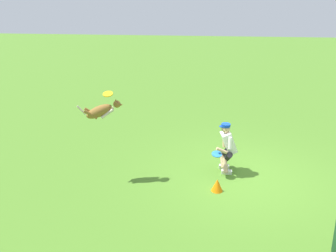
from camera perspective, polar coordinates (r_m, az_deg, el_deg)
The scene contains 6 objects.
ground_plane at distance 8.55m, azimuth 13.43°, elevation -8.83°, with size 60.00×60.00×0.00m, color #4C7D26.
person at distance 8.51m, azimuth 9.93°, elevation -3.38°, with size 0.56×0.66×1.29m.
dog at distance 7.90m, azimuth -11.17°, elevation 2.53°, with size 1.02×0.42×0.50m.
frisbee_flying at distance 7.80m, azimuth -10.10°, elevation 5.35°, with size 0.23×0.23×0.02m, color yellow.
frisbee_held at distance 8.27m, azimuth 8.24°, elevation -4.71°, with size 0.25×0.25×0.02m, color #2B80E2.
training_cone at distance 7.91m, azimuth 8.29°, elevation -9.83°, with size 0.27×0.27×0.30m, color orange.
Camera 1 is at (1.18, 7.34, 4.23)m, focal length 36.12 mm.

